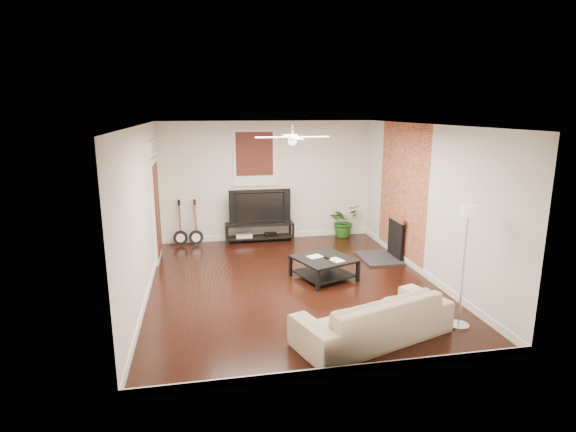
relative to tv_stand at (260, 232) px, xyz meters
The scene contains 14 objects.
room 3.03m from the tv_stand, 85.29° to the right, with size 5.01×6.01×2.81m.
brick_accent 3.45m from the tv_stand, 33.23° to the right, with size 0.02×2.20×2.80m, color #9B4D32.
fireplace 3.02m from the tv_stand, 36.23° to the right, with size 0.80×1.10×0.92m, color black.
window_back 1.74m from the tv_stand, 110.48° to the left, with size 1.00×0.06×1.30m, color #3F1211.
door_left 2.61m from the tv_stand, 158.47° to the right, with size 0.08×1.00×2.50m, color white.
tv_stand is the anchor object (origin of this frame).
tv 0.63m from the tv_stand, 90.00° to the left, with size 1.43×0.19×0.82m, color black.
coffee_table 2.79m from the tv_stand, 72.33° to the right, with size 0.94×0.94×0.40m, color black.
sofa 5.07m from the tv_stand, 79.69° to the right, with size 2.20×0.86×0.64m, color tan.
floor_lamp 5.42m from the tv_stand, 65.20° to the right, with size 0.30×0.30×1.80m, color silver, non-canonical shape.
potted_plant 2.08m from the tv_stand, ahead, with size 0.71×0.62×0.79m, color #205819.
guitar_left 1.85m from the tv_stand, behind, with size 0.33×0.23×1.06m, color black, non-canonical shape.
guitar_right 1.51m from the tv_stand, behind, with size 0.33×0.23×1.06m, color black, non-canonical shape.
ceiling_fan 3.66m from the tv_stand, 85.29° to the right, with size 1.24×1.24×0.32m, color white, non-canonical shape.
Camera 1 is at (-1.53, -7.61, 3.05)m, focal length 28.57 mm.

